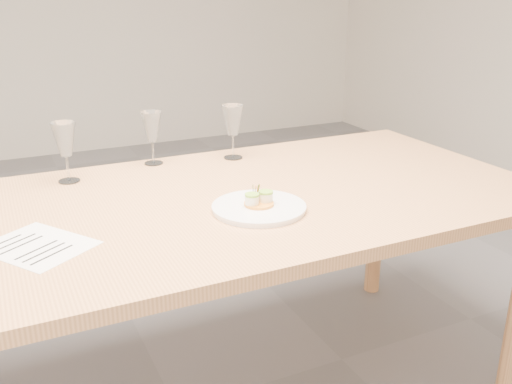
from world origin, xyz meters
name	(u,v)px	position (x,y,z in m)	size (l,w,h in m)	color
dining_table	(167,227)	(0.00, 0.00, 0.68)	(2.40, 1.00, 0.75)	tan
dinner_plate	(259,207)	(0.24, -0.15, 0.76)	(0.27, 0.27, 0.07)	white
recipe_sheet	(37,246)	(-0.37, -0.13, 0.75)	(0.31, 0.33, 0.00)	white
wine_glass_1	(65,141)	(-0.22, 0.36, 0.89)	(0.08, 0.08, 0.20)	white
wine_glass_2	(152,128)	(0.09, 0.44, 0.89)	(0.08, 0.08, 0.19)	white
wine_glass_3	(233,121)	(0.38, 0.38, 0.89)	(0.08, 0.08, 0.20)	white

